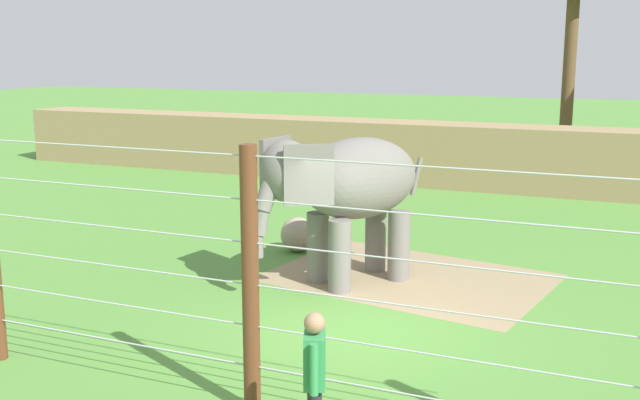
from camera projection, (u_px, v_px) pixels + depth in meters
The scene contains 7 objects.
ground_plane at pixel (356, 329), 11.80m from camera, with size 120.00×120.00×0.00m, color #518938.
dirt_patch at pixel (409, 277), 14.47m from camera, with size 5.07×3.61×0.01m, color #937F5B.
embankment_wall at pixel (504, 158), 23.43m from camera, with size 36.00×1.80×1.98m, color #997F56.
elephant at pixel (346, 186), 13.79m from camera, with size 2.79×3.34×2.77m.
enrichment_ball at pixel (298, 235), 16.27m from camera, with size 0.75×0.75×0.75m, color gray.
cable_fence at pixel (260, 283), 8.76m from camera, with size 9.46×0.20×3.25m.
zookeeper at pixel (315, 381), 7.81m from camera, with size 0.36×0.56×1.67m.
Camera 1 is at (3.88, -10.50, 4.30)m, focal length 42.41 mm.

